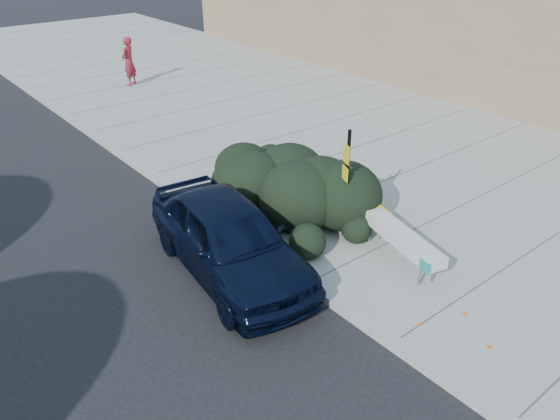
{
  "coord_description": "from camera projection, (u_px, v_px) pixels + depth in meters",
  "views": [
    {
      "loc": [
        -5.52,
        -5.88,
        6.03
      ],
      "look_at": [
        0.31,
        1.25,
        1.0
      ],
      "focal_mm": 35.0,
      "sensor_mm": 36.0,
      "label": 1
    }
  ],
  "objects": [
    {
      "name": "ground",
      "position": [
        310.0,
        289.0,
        9.95
      ],
      "size": [
        120.0,
        120.0,
        0.0
      ],
      "primitive_type": "plane",
      "color": "black",
      "rests_on": "ground"
    },
    {
      "name": "sidewalk_near",
      "position": [
        337.0,
        138.0,
        16.42
      ],
      "size": [
        11.2,
        50.0,
        0.15
      ],
      "primitive_type": "cube",
      "color": "gray",
      "rests_on": "ground"
    },
    {
      "name": "curb_near",
      "position": [
        173.0,
        190.0,
        13.31
      ],
      "size": [
        0.22,
        50.0,
        0.17
      ],
      "primitive_type": "cube",
      "color": "#9E9E99",
      "rests_on": "ground"
    },
    {
      "name": "building_near",
      "position": [
        560.0,
        26.0,
        18.49
      ],
      "size": [
        6.0,
        36.0,
        5.0
      ],
      "primitive_type": "cube",
      "color": "#7A6149",
      "rests_on": "sidewalk_near"
    },
    {
      "name": "bench",
      "position": [
        401.0,
        237.0,
        10.26
      ],
      "size": [
        0.99,
        2.2,
        0.65
      ],
      "rotation": [
        0.0,
        0.0,
        -0.26
      ],
      "color": "gray",
      "rests_on": "sidewalk_near"
    },
    {
      "name": "bike_rack",
      "position": [
        284.0,
        214.0,
        10.95
      ],
      "size": [
        0.3,
        0.59,
        0.93
      ],
      "rotation": [
        0.0,
        0.0,
        0.43
      ],
      "color": "black",
      "rests_on": "sidewalk_near"
    },
    {
      "name": "sign_post",
      "position": [
        346.0,
        177.0,
        10.71
      ],
      "size": [
        0.14,
        0.25,
        2.3
      ],
      "rotation": [
        0.0,
        0.0,
        -0.39
      ],
      "color": "black",
      "rests_on": "sidewalk_near"
    },
    {
      "name": "hedge",
      "position": [
        286.0,
        175.0,
        12.03
      ],
      "size": [
        2.51,
        4.39,
        1.57
      ],
      "primitive_type": "ellipsoid",
      "rotation": [
        0.0,
        0.0,
        -0.1
      ],
      "color": "black",
      "rests_on": "sidewalk_near"
    },
    {
      "name": "sedan_navy",
      "position": [
        229.0,
        238.0,
        10.09
      ],
      "size": [
        2.29,
        4.54,
        1.48
      ],
      "primitive_type": "imported",
      "rotation": [
        0.0,
        0.0,
        -0.13
      ],
      "color": "black",
      "rests_on": "ground"
    },
    {
      "name": "pedestrian",
      "position": [
        129.0,
        61.0,
        20.8
      ],
      "size": [
        0.79,
        0.73,
        1.81
      ],
      "primitive_type": "imported",
      "rotation": [
        0.0,
        0.0,
        3.74
      ],
      "color": "maroon",
      "rests_on": "sidewalk_near"
    }
  ]
}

